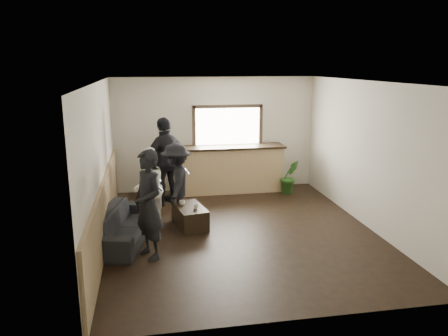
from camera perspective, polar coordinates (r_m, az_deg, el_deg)
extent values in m
cube|color=black|center=(8.40, 2.14, -8.27)|extent=(5.00, 6.00, 0.01)
cube|color=silver|center=(7.80, 2.32, 11.19)|extent=(5.00, 6.00, 0.01)
cube|color=beige|center=(10.88, -1.14, 4.45)|extent=(5.00, 0.01, 2.80)
cube|color=beige|center=(5.20, 9.32, -5.94)|extent=(5.00, 0.01, 2.80)
cube|color=beige|center=(7.85, -15.90, 0.36)|extent=(0.01, 6.00, 2.80)
cube|color=beige|center=(8.85, 18.25, 1.65)|extent=(0.01, 6.00, 2.80)
cube|color=#9A7E56|center=(8.08, -15.30, -5.51)|extent=(0.06, 5.90, 1.10)
cube|color=tan|center=(10.79, 0.72, -0.23)|extent=(2.60, 0.60, 1.10)
cube|color=black|center=(10.67, 0.72, 2.77)|extent=(2.70, 0.68, 0.05)
cube|color=white|center=(10.86, 0.45, 5.50)|extent=(1.60, 0.06, 0.90)
cube|color=#3F3326|center=(10.78, 0.49, 8.06)|extent=(1.72, 0.08, 0.08)
cube|color=#3F3326|center=(10.71, -3.96, 5.36)|extent=(0.08, 0.08, 1.06)
cube|color=#3F3326|center=(11.02, 4.80, 5.57)|extent=(0.08, 0.08, 1.06)
imported|color=black|center=(8.09, -12.94, -7.26)|extent=(1.24, 2.15, 0.59)
cube|color=black|center=(8.61, -4.46, -6.32)|extent=(0.67, 0.99, 0.40)
imported|color=silver|center=(8.63, -5.51, -4.55)|extent=(0.14, 0.14, 0.09)
imported|color=silver|center=(8.40, -3.71, -5.03)|extent=(0.14, 0.14, 0.09)
imported|color=#2D6623|center=(10.78, 8.55, -1.14)|extent=(0.50, 0.43, 0.83)
imported|color=black|center=(7.16, -9.85, -4.74)|extent=(0.70, 0.78, 1.80)
cube|color=black|center=(7.19, -8.42, -2.59)|extent=(0.12, 0.11, 0.12)
cube|color=white|center=(7.19, -8.42, -2.57)|extent=(0.10, 0.09, 0.11)
imported|color=white|center=(8.52, -9.91, -2.56)|extent=(0.71, 0.85, 1.57)
cube|color=black|center=(8.44, -8.49, -1.33)|extent=(0.10, 0.09, 0.12)
cube|color=white|center=(8.43, -8.49, -1.32)|extent=(0.09, 0.08, 0.11)
imported|color=black|center=(8.75, -6.24, -1.93)|extent=(0.74, 1.11, 1.60)
cube|color=black|center=(8.67, -4.83, -0.39)|extent=(0.10, 0.08, 0.12)
cube|color=white|center=(8.67, -4.82, -0.38)|extent=(0.08, 0.07, 0.11)
imported|color=black|center=(9.83, -7.60, 0.88)|extent=(1.23, 1.04, 1.97)
cube|color=black|center=(9.59, -6.88, 2.63)|extent=(0.11, 0.12, 0.12)
cube|color=white|center=(9.58, -6.88, 2.65)|extent=(0.10, 0.10, 0.11)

